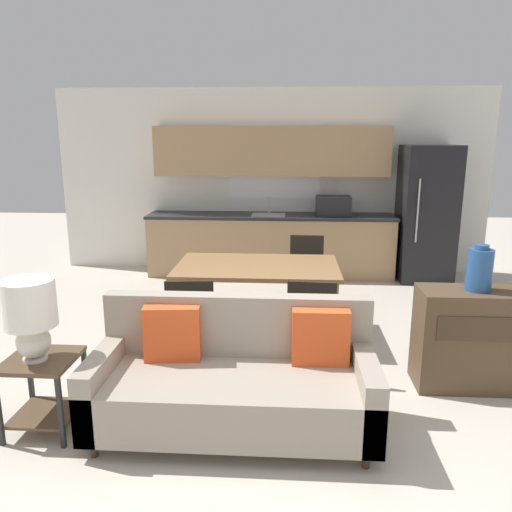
{
  "coord_description": "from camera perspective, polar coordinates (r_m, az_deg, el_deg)",
  "views": [
    {
      "loc": [
        0.25,
        -2.89,
        2.01
      ],
      "look_at": [
        -0.03,
        1.5,
        0.95
      ],
      "focal_mm": 35.0,
      "sensor_mm": 36.0,
      "label": 1
    }
  ],
  "objects": [
    {
      "name": "ground_plane",
      "position": [
        3.53,
        -1.14,
        -21.14
      ],
      "size": [
        20.0,
        20.0,
        0.0
      ],
      "primitive_type": "plane",
      "color": "beige"
    },
    {
      "name": "wall_back",
      "position": [
        7.56,
        1.79,
        8.56
      ],
      "size": [
        6.4,
        0.07,
        2.7
      ],
      "color": "silver",
      "rests_on": "ground_plane"
    },
    {
      "name": "kitchen_counter",
      "position": [
        7.32,
        1.8,
        4.36
      ],
      "size": [
        3.58,
        0.65,
        2.15
      ],
      "color": "tan",
      "rests_on": "ground_plane"
    },
    {
      "name": "refrigerator",
      "position": [
        7.44,
        18.86,
        4.6
      ],
      "size": [
        0.72,
        0.78,
        1.89
      ],
      "color": "black",
      "rests_on": "ground_plane"
    },
    {
      "name": "dining_table",
      "position": [
        5.02,
        0.15,
        -1.67
      ],
      "size": [
        1.62,
        0.99,
        0.75
      ],
      "color": "olive",
      "rests_on": "ground_plane"
    },
    {
      "name": "couch",
      "position": [
        3.59,
        -2.45,
        -14.02
      ],
      "size": [
        1.93,
        0.8,
        0.9
      ],
      "color": "#3D2D1E",
      "rests_on": "ground_plane"
    },
    {
      "name": "side_table",
      "position": [
        3.84,
        -23.15,
        -13.06
      ],
      "size": [
        0.46,
        0.46,
        0.54
      ],
      "color": "brown",
      "rests_on": "ground_plane"
    },
    {
      "name": "table_lamp",
      "position": [
        3.64,
        -24.38,
        -5.92
      ],
      "size": [
        0.34,
        0.34,
        0.56
      ],
      "color": "silver",
      "rests_on": "side_table"
    },
    {
      "name": "credenza",
      "position": [
        4.46,
        23.64,
        -8.67
      ],
      "size": [
        0.91,
        0.41,
        0.82
      ],
      "color": "brown",
      "rests_on": "ground_plane"
    },
    {
      "name": "vase",
      "position": [
        4.28,
        24.18,
        -1.39
      ],
      "size": [
        0.19,
        0.19,
        0.37
      ],
      "color": "#234C84",
      "rests_on": "credenza"
    },
    {
      "name": "dining_chair_near_right",
      "position": [
        4.31,
        6.36,
        -7.36
      ],
      "size": [
        0.45,
        0.45,
        0.86
      ],
      "rotation": [
        0.0,
        0.0,
        3.06
      ],
      "color": "black",
      "rests_on": "ground_plane"
    },
    {
      "name": "dining_chair_far_right",
      "position": [
        5.93,
        5.74,
        -1.48
      ],
      "size": [
        0.45,
        0.45,
        0.86
      ],
      "rotation": [
        0.0,
        0.0,
        -0.07
      ],
      "color": "black",
      "rests_on": "ground_plane"
    },
    {
      "name": "dining_chair_near_left",
      "position": [
        4.34,
        -7.38,
        -7.23
      ],
      "size": [
        0.46,
        0.46,
        0.86
      ],
      "rotation": [
        0.0,
        0.0,
        3.24
      ],
      "color": "black",
      "rests_on": "ground_plane"
    }
  ]
}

